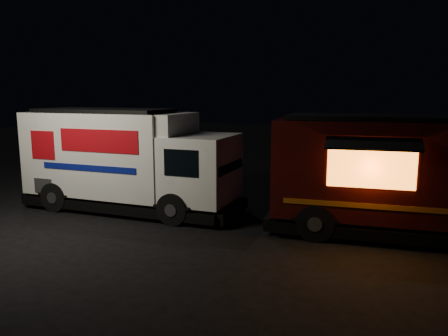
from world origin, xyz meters
TOP-DOWN VIEW (x-y plane):
  - ground at (0.00, 0.00)m, footprint 80.00×80.00m
  - white_truck at (-1.23, 0.56)m, footprint 7.97×4.07m
  - red_truck at (7.07, 2.54)m, footprint 7.70×4.55m

SIDE VIEW (x-z plane):
  - ground at x=0.00m, z-range 0.00..0.00m
  - red_truck at x=7.07m, z-range 0.00..3.37m
  - white_truck at x=-1.23m, z-range 0.00..3.45m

